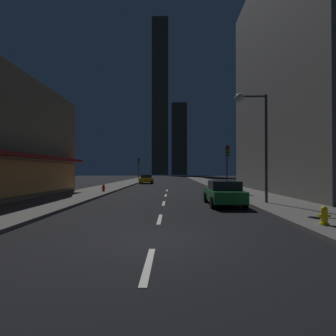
{
  "coord_description": "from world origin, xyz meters",
  "views": [
    {
      "loc": [
        0.51,
        -7.53,
        2.05
      ],
      "look_at": [
        0.0,
        26.2,
        2.43
      ],
      "focal_mm": 27.14,
      "sensor_mm": 36.0,
      "label": 1
    }
  ],
  "objects": [
    {
      "name": "sidewalk_right",
      "position": [
        7.0,
        32.0,
        0.07
      ],
      "size": [
        4.0,
        76.0,
        0.15
      ],
      "primitive_type": "cube",
      "color": "#605E59",
      "rests_on": "ground"
    },
    {
      "name": "fire_hydrant_yellow_near",
      "position": [
        5.9,
        1.53,
        0.45
      ],
      "size": [
        0.42,
        0.3,
        0.65
      ],
      "color": "yellow",
      "rests_on": "sidewalk_right"
    },
    {
      "name": "traffic_light_far_left",
      "position": [
        -5.5,
        38.23,
        3.19
      ],
      "size": [
        0.32,
        0.48,
        4.2
      ],
      "color": "#2D2D2D",
      "rests_on": "sidewalk_left"
    },
    {
      "name": "building_apartment_right",
      "position": [
        14.5,
        16.0,
        10.81
      ],
      "size": [
        11.0,
        20.0,
        21.62
      ],
      "primitive_type": "cube",
      "color": "slate",
      "rests_on": "ground"
    },
    {
      "name": "car_parked_near",
      "position": [
        3.6,
        7.63,
        0.74
      ],
      "size": [
        1.98,
        4.24,
        1.45
      ],
      "color": "#1E722D",
      "rests_on": "ground"
    },
    {
      "name": "street_lamp_right",
      "position": [
        5.38,
        7.81,
        5.07
      ],
      "size": [
        1.96,
        0.56,
        6.58
      ],
      "color": "#38383D",
      "rests_on": "sidewalk_right"
    },
    {
      "name": "skyscraper_distant_tall",
      "position": [
        -5.38,
        119.76,
        39.37
      ],
      "size": [
        8.06,
        5.55,
        78.73
      ],
      "primitive_type": "cube",
      "color": "#3D3A2E",
      "rests_on": "ground"
    },
    {
      "name": "skyscraper_distant_mid",
      "position": [
        4.16,
        118.78,
        17.78
      ],
      "size": [
        7.6,
        5.66,
        35.56
      ],
      "primitive_type": "cube",
      "color": "#353328",
      "rests_on": "ground"
    },
    {
      "name": "sidewalk_left",
      "position": [
        -7.0,
        32.0,
        0.07
      ],
      "size": [
        4.0,
        76.0,
        0.15
      ],
      "primitive_type": "cube",
      "color": "#605E59",
      "rests_on": "ground"
    },
    {
      "name": "ground_plane",
      "position": [
        0.0,
        32.0,
        -0.05
      ],
      "size": [
        78.0,
        136.0,
        0.1
      ],
      "primitive_type": "cube",
      "color": "black"
    },
    {
      "name": "lane_marking_center",
      "position": [
        0.0,
        8.4,
        0.01
      ],
      "size": [
        0.16,
        23.0,
        0.01
      ],
      "color": "silver",
      "rests_on": "ground"
    },
    {
      "name": "fire_hydrant_far_left",
      "position": [
        -5.9,
        16.17,
        0.45
      ],
      "size": [
        0.42,
        0.3,
        0.65
      ],
      "color": "red",
      "rests_on": "sidewalk_left"
    },
    {
      "name": "traffic_light_near_right",
      "position": [
        5.5,
        15.33,
        3.19
      ],
      "size": [
        0.32,
        0.48,
        4.2
      ],
      "color": "#2D2D2D",
      "rests_on": "sidewalk_right"
    },
    {
      "name": "car_parked_far",
      "position": [
        -3.6,
        33.52,
        0.74
      ],
      "size": [
        1.98,
        4.24,
        1.45
      ],
      "color": "gold",
      "rests_on": "ground"
    }
  ]
}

